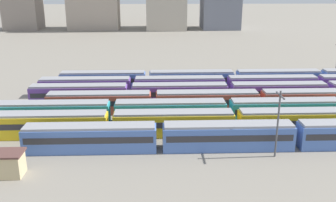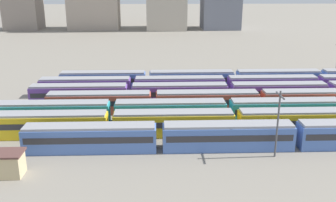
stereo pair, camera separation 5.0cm
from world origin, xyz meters
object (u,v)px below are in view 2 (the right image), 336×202
train_track_1 (236,122)px  signal_hut (9,164)px  train_track_2 (170,111)px  train_track_6 (278,78)px  train_track_5 (226,85)px  train_track_4 (278,92)px  train_track_0 (295,135)px  catenary_pole_0 (278,121)px

train_track_1 → signal_hut: size_ratio=20.75×
train_track_2 → train_track_6: (24.29, 20.80, 0.00)m
train_track_1 → train_track_5: 20.92m
train_track_4 → signal_hut: train_track_4 is taller
train_track_0 → catenary_pole_0: 5.53m
train_track_5 → signal_hut: size_ratio=20.75×
train_track_0 → train_track_1: same height
train_track_4 → signal_hut: 49.41m
train_track_2 → train_track_4: bearing=26.3°
train_track_0 → signal_hut: 37.58m
catenary_pole_0 → train_track_0: bearing=37.2°
train_track_1 → train_track_4: size_ratio=0.80×
train_track_5 → catenary_pole_0: (1.45, -28.73, 3.18)m
train_track_6 → signal_hut: size_ratio=26.00×
train_track_0 → train_track_4: 21.20m
train_track_1 → train_track_6: same height
train_track_2 → train_track_5: same height
train_track_1 → signal_hut: bearing=-158.2°
train_track_2 → train_track_0: bearing=-31.5°
train_track_5 → train_track_6: same height
train_track_4 → train_track_6: (3.22, 10.40, 0.00)m
train_track_0 → train_track_4: same height
signal_hut → train_track_2: bearing=40.5°
signal_hut → train_track_5: bearing=45.7°
train_track_0 → train_track_5: size_ratio=1.00×
train_track_1 → train_track_2: size_ratio=1.34×
train_track_4 → catenary_pole_0: bearing=-108.1°
train_track_6 → train_track_5: bearing=-157.2°
train_track_0 → train_track_4: size_ratio=0.80×
train_track_2 → train_track_6: size_ratio=0.60×
train_track_1 → catenary_pole_0: (3.66, -7.93, 3.18)m
train_track_1 → train_track_2: bearing=151.9°
train_track_5 → catenary_pole_0: bearing=-87.1°
train_track_4 → train_track_5: 10.51m
train_track_2 → signal_hut: bearing=-139.5°
train_track_5 → train_track_1: bearing=-96.1°
train_track_0 → train_track_6: 32.04m
train_track_0 → catenary_pole_0: catenary_pole_0 is taller
train_track_5 → signal_hut: train_track_5 is taller
catenary_pole_0 → signal_hut: catenary_pole_0 is taller
train_track_1 → train_track_5: size_ratio=1.00×
train_track_2 → catenary_pole_0: catenary_pole_0 is taller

